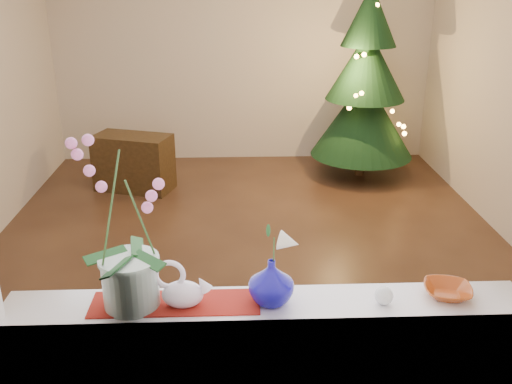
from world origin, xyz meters
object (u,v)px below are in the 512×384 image
orchid_pot (125,225)px  amber_dish (447,292)px  blue_vase (271,279)px  swan (182,285)px  xmas_tree (365,84)px  side_table (134,163)px  paperweight (384,296)px

orchid_pot → amber_dish: bearing=0.7°
blue_vase → amber_dish: 0.76m
swan → xmas_tree: 4.49m
orchid_pot → xmas_tree: bearing=65.6°
orchid_pot → blue_vase: orchid_pot is taller
orchid_pot → blue_vase: (0.57, -0.00, -0.25)m
xmas_tree → side_table: bearing=-171.7°
swan → blue_vase: 0.36m
swan → xmas_tree: bearing=49.1°
swan → amber_dish: 1.12m
blue_vase → side_table: 4.05m
paperweight → blue_vase: bearing=176.5°
xmas_tree → blue_vase: bearing=-107.5°
paperweight → side_table: paperweight is taller
paperweight → xmas_tree: (0.84, 4.19, 0.09)m
xmas_tree → paperweight: bearing=-101.4°
blue_vase → amber_dish: bearing=1.4°
blue_vase → paperweight: bearing=-3.5°
paperweight → amber_dish: (0.29, 0.05, -0.02)m
orchid_pot → side_table: size_ratio=0.91×
xmas_tree → side_table: (-2.53, -0.37, -0.75)m
blue_vase → side_table: bearing=107.8°
blue_vase → side_table: (-1.22, 3.79, -0.73)m
orchid_pot → swan: orchid_pot is taller
blue_vase → side_table: size_ratio=0.28×
side_table → orchid_pot: bearing=-62.0°
orchid_pot → paperweight: 1.09m
orchid_pot → swan: (0.21, -0.01, -0.26)m
blue_vase → paperweight: 0.47m
orchid_pot → swan: size_ratio=3.08×
amber_dish → paperweight: bearing=-170.6°
swan → paperweight: (0.83, -0.02, -0.06)m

